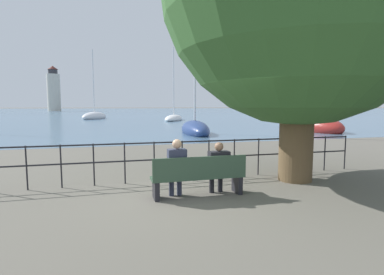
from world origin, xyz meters
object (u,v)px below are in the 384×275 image
at_px(seated_person_right, 218,165).
at_px(seated_person_left, 177,166).
at_px(sailboat_2, 195,129).
at_px(sailboat_0, 94,117).
at_px(sailboat_3, 311,126).
at_px(harbor_lighthouse, 54,90).
at_px(park_bench, 199,177).
at_px(sailboat_1, 174,118).

bearing_deg(seated_person_right, seated_person_left, -179.92).
bearing_deg(sailboat_2, sailboat_0, 112.22).
bearing_deg(sailboat_3, harbor_lighthouse, 105.75).
height_order(park_bench, sailboat_2, sailboat_2).
bearing_deg(sailboat_0, sailboat_3, -35.84).
bearing_deg(seated_person_left, harbor_lighthouse, 100.30).
bearing_deg(sailboat_1, seated_person_left, -78.35).
xyz_separation_m(sailboat_1, sailboat_3, (6.91, -20.09, 0.09)).
distance_m(seated_person_left, sailboat_2, 15.27).
height_order(seated_person_right, sailboat_3, sailboat_3).
bearing_deg(harbor_lighthouse, sailboat_0, -77.00).
bearing_deg(sailboat_1, sailboat_0, 165.39).
height_order(park_bench, seated_person_right, seated_person_right).
relative_size(park_bench, sailboat_0, 0.18).
bearing_deg(sailboat_1, harbor_lighthouse, 131.56).
relative_size(park_bench, sailboat_1, 0.20).
distance_m(sailboat_0, sailboat_2, 29.39).
height_order(park_bench, harbor_lighthouse, harbor_lighthouse).
height_order(seated_person_left, seated_person_right, seated_person_left).
distance_m(seated_person_right, sailboat_2, 15.01).
bearing_deg(sailboat_0, park_bench, -62.18).
bearing_deg(park_bench, sailboat_0, 95.50).
distance_m(sailboat_0, sailboat_1, 13.74).
bearing_deg(sailboat_2, sailboat_3, 4.00).
xyz_separation_m(seated_person_left, sailboat_0, (-3.66, 42.79, -0.33)).
distance_m(sailboat_0, harbor_lighthouse, 86.20).
xyz_separation_m(sailboat_2, sailboat_3, (9.52, -0.33, 0.06)).
xyz_separation_m(park_bench, sailboat_1, (6.69, 34.41, -0.15)).
xyz_separation_m(sailboat_3, harbor_lighthouse, (-37.04, 112.18, 8.05)).
relative_size(sailboat_0, harbor_lighthouse, 0.61).
bearing_deg(sailboat_3, sailboat_0, 119.31).
relative_size(seated_person_right, sailboat_3, 0.13).
height_order(sailboat_1, harbor_lighthouse, harbor_lighthouse).
relative_size(sailboat_2, harbor_lighthouse, 0.52).
relative_size(park_bench, seated_person_left, 1.62).
height_order(sailboat_0, sailboat_2, sailboat_0).
distance_m(seated_person_left, sailboat_0, 42.95).
bearing_deg(park_bench, sailboat_3, 46.47).
bearing_deg(seated_person_left, sailboat_3, 45.33).
bearing_deg(harbor_lighthouse, sailboat_1, -71.88).
xyz_separation_m(seated_person_right, sailboat_3, (13.13, 14.24, -0.27)).
relative_size(seated_person_left, sailboat_1, 0.12).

